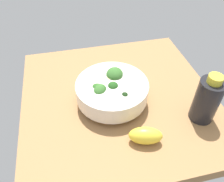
{
  "coord_description": "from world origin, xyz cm",
  "views": [
    {
      "loc": [
        12.8,
        47.01,
        48.31
      ],
      "look_at": [
        2.37,
        1.53,
        4.0
      ],
      "focal_mm": 36.18,
      "sensor_mm": 36.0,
      "label": 1
    }
  ],
  "objects": [
    {
      "name": "ground_plane",
      "position": [
        0.0,
        0.0,
        -1.82
      ],
      "size": [
        57.34,
        57.34,
        3.64
      ],
      "primitive_type": "cube",
      "color": "#996D42"
    },
    {
      "name": "bowl_of_broccoli",
      "position": [
        2.35,
        1.48,
        4.36
      ],
      "size": [
        20.43,
        20.43,
        9.5
      ],
      "color": "silver",
      "rests_on": "ground_plane"
    },
    {
      "name": "lemon_wedge",
      "position": [
        -2.46,
        17.2,
        2.37
      ],
      "size": [
        9.15,
        6.15,
        4.74
      ],
      "primitive_type": "ellipsoid",
      "rotation": [
        0.0,
        0.0,
        6.01
      ],
      "color": "yellow",
      "rests_on": "ground_plane"
    },
    {
      "name": "bottle_tall",
      "position": [
        -20.12,
        12.96,
        6.66
      ],
      "size": [
        6.46,
        6.46,
        14.58
      ],
      "color": "black",
      "rests_on": "ground_plane"
    }
  ]
}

